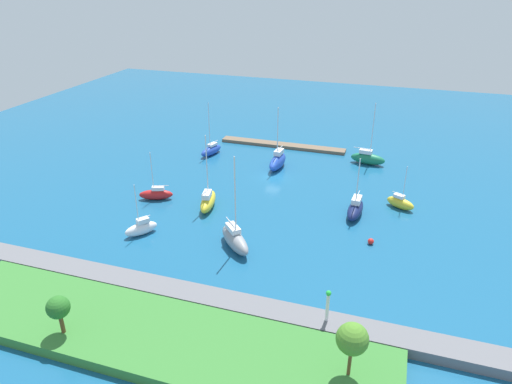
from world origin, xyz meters
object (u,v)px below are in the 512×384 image
sailboat_green_center_basin (368,158)px  sailboat_gray_outer_mooring (235,239)px  sailboat_yellow_inner_mooring (400,203)px  sailboat_white_far_north (141,228)px  park_tree_west (352,339)px  sailboat_blue_far_south (278,161)px  sailboat_yellow_near_pier (208,201)px  sailboat_red_mid_basin (156,194)px  sailboat_blue_off_beacon (211,150)px  harbor_beacon (328,303)px  pier_dock (282,145)px  mooring_buoy_red (371,241)px  sailboat_navy_by_breakwater (355,209)px  park_tree_mideast (58,308)px

sailboat_green_center_basin → sailboat_gray_outer_mooring: 38.32m
sailboat_yellow_inner_mooring → sailboat_white_far_north: (34.34, 19.57, 0.06)m
park_tree_west → sailboat_blue_far_south: sailboat_blue_far_south is taller
sailboat_white_far_north → sailboat_yellow_near_pier: 11.79m
park_tree_west → sailboat_white_far_north: size_ratio=0.71×
sailboat_green_center_basin → sailboat_gray_outer_mooring: sailboat_gray_outer_mooring is taller
sailboat_red_mid_basin → sailboat_blue_off_beacon: (-0.63, -21.33, 0.07)m
harbor_beacon → sailboat_blue_off_beacon: bearing=-54.0°
pier_dock → sailboat_blue_far_south: 11.99m
sailboat_red_mid_basin → park_tree_west: bearing=120.9°
mooring_buoy_red → sailboat_blue_far_south: bearing=-48.5°
sailboat_blue_far_south → sailboat_yellow_near_pier: (6.04, 18.80, -0.23)m
sailboat_navy_by_breakwater → sailboat_red_mid_basin: size_ratio=1.15×
sailboat_gray_outer_mooring → sailboat_yellow_near_pier: 12.45m
sailboat_navy_by_breakwater → sailboat_yellow_near_pier: sailboat_yellow_near_pier is taller
sailboat_navy_by_breakwater → sailboat_red_mid_basin: 31.74m
sailboat_yellow_near_pier → sailboat_blue_off_beacon: size_ratio=1.10×
sailboat_yellow_inner_mooring → park_tree_west: bearing=-67.3°
park_tree_west → pier_dock: bearing=-69.5°
sailboat_yellow_near_pier → park_tree_mideast: bearing=165.0°
sailboat_green_center_basin → sailboat_navy_by_breakwater: bearing=-81.8°
sailboat_yellow_inner_mooring → sailboat_green_center_basin: bearing=139.1°
sailboat_red_mid_basin → sailboat_green_center_basin: bearing=-160.5°
pier_dock → sailboat_blue_off_beacon: (12.42, 9.02, 0.70)m
park_tree_west → sailboat_blue_far_south: 50.52m
sailboat_blue_off_beacon → sailboat_yellow_near_pier: bearing=37.2°
sailboat_red_mid_basin → sailboat_yellow_inner_mooring: bearing=173.1°
pier_dock → sailboat_blue_off_beacon: sailboat_blue_off_beacon is taller
sailboat_white_far_north → sailboat_yellow_inner_mooring: bearing=156.5°
sailboat_yellow_inner_mooring → sailboat_navy_by_breakwater: 7.86m
sailboat_gray_outer_mooring → sailboat_white_far_north: bearing=-130.6°
sailboat_yellow_inner_mooring → sailboat_navy_by_breakwater: size_ratio=0.76×
park_tree_west → sailboat_yellow_near_pier: bearing=-47.2°
park_tree_west → sailboat_gray_outer_mooring: size_ratio=0.41×
park_tree_mideast → sailboat_yellow_inner_mooring: sailboat_yellow_inner_mooring is taller
sailboat_yellow_near_pier → sailboat_white_far_north: bearing=139.8°
sailboat_red_mid_basin → mooring_buoy_red: 34.65m
mooring_buoy_red → sailboat_green_center_basin: bearing=-83.3°
sailboat_red_mid_basin → sailboat_gray_outer_mooring: sailboat_gray_outer_mooring is taller
sailboat_yellow_inner_mooring → sailboat_gray_outer_mooring: 27.88m
sailboat_blue_far_south → sailboat_blue_off_beacon: sailboat_blue_far_south is taller
park_tree_mideast → sailboat_gray_outer_mooring: sailboat_gray_outer_mooring is taller
harbor_beacon → park_tree_west: park_tree_west is taller
mooring_buoy_red → sailboat_yellow_inner_mooring: bearing=-105.2°
sailboat_green_center_basin → sailboat_gray_outer_mooring: bearing=-103.9°
sailboat_navy_by_breakwater → sailboat_gray_outer_mooring: sailboat_gray_outer_mooring is taller
pier_dock → sailboat_navy_by_breakwater: sailboat_navy_by_breakwater is taller
park_tree_west → sailboat_yellow_inner_mooring: sailboat_yellow_inner_mooring is taller
sailboat_yellow_inner_mooring → sailboat_gray_outer_mooring: bearing=-110.1°
pier_dock → sailboat_blue_far_south: bearing=100.7°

